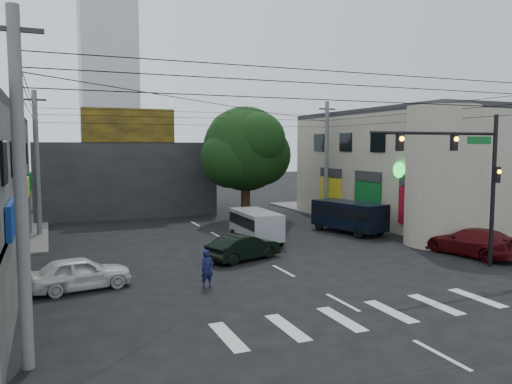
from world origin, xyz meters
TOP-DOWN VIEW (x-y plane):
  - ground at (0.00, 0.00)m, footprint 160.00×160.00m
  - sidewalk_far_right at (18.00, 18.00)m, footprint 16.00×16.00m
  - building_right at (18.00, 13.00)m, footprint 14.00×18.00m
  - corner_column at (11.00, 4.00)m, footprint 4.00×4.00m
  - building_far at (-4.00, 26.00)m, footprint 14.00×10.00m
  - billboard at (-4.00, 21.10)m, footprint 7.00×0.30m
  - tower_distant at (0.00, 70.00)m, footprint 9.00×9.00m
  - street_tree at (4.00, 17.00)m, footprint 6.40×6.40m
  - traffic_gantry at (7.82, -1.00)m, footprint 7.10×0.35m
  - utility_pole_near_left at (-10.50, -4.50)m, footprint 0.32×0.32m
  - utility_pole_far_left at (-10.50, 16.00)m, footprint 0.32×0.32m
  - utility_pole_far_right at (10.50, 16.00)m, footprint 0.32×0.32m
  - dark_sedan at (-0.89, 4.75)m, footprint 4.01×4.91m
  - white_compact at (-8.81, 2.46)m, footprint 2.86×4.48m
  - maroon_sedan at (10.50, 1.08)m, footprint 3.71×5.75m
  - silver_minivan at (1.39, 8.67)m, footprint 4.46×2.03m
  - navy_van at (8.31, 9.35)m, footprint 6.04×4.28m
  - traffic_officer at (-4.03, 0.78)m, footprint 0.71×0.58m

SIDE VIEW (x-z plane):
  - ground at x=0.00m, z-range 0.00..0.00m
  - sidewalk_far_right at x=18.00m, z-range 0.00..0.15m
  - dark_sedan at x=-0.89m, z-range 0.00..1.32m
  - white_compact at x=-8.81m, z-range 0.00..1.35m
  - maroon_sedan at x=10.50m, z-range 0.00..1.47m
  - traffic_officer at x=-4.03m, z-range 0.00..1.55m
  - silver_minivan at x=1.39m, z-range 0.00..1.89m
  - navy_van at x=8.31m, z-range 0.00..2.06m
  - building_far at x=-4.00m, z-range 0.00..6.00m
  - building_right at x=18.00m, z-range 0.00..8.00m
  - corner_column at x=11.00m, z-range 0.00..8.00m
  - utility_pole_near_left at x=-10.50m, z-range 0.00..9.20m
  - utility_pole_far_left at x=-10.50m, z-range 0.00..9.20m
  - utility_pole_far_right at x=10.50m, z-range 0.00..9.20m
  - traffic_gantry at x=7.82m, z-range 1.23..8.43m
  - street_tree at x=4.00m, z-range 1.12..9.82m
  - billboard at x=-4.00m, z-range 6.00..8.60m
  - tower_distant at x=0.00m, z-range 0.00..44.00m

